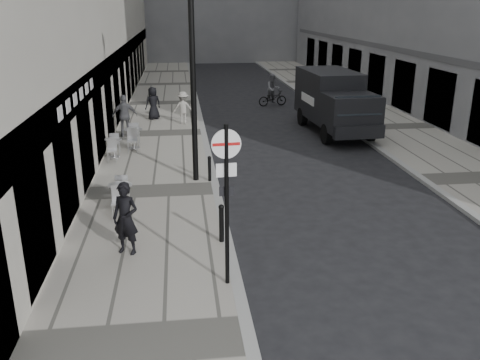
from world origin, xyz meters
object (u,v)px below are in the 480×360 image
at_px(walking_man, 126,219).
at_px(lamppost, 192,60).
at_px(sign_post, 227,185).
at_px(panel_van, 334,99).
at_px(cyclist, 273,94).

relative_size(walking_man, lamppost, 0.25).
relative_size(sign_post, lamppost, 0.48).
bearing_deg(lamppost, walking_man, -109.33).
height_order(walking_man, lamppost, lamppost).
distance_m(lamppost, panel_van, 9.55).
relative_size(lamppost, panel_van, 1.18).
distance_m(walking_man, cyclist, 19.57).
xyz_separation_m(panel_van, cyclist, (-1.58, 6.79, -0.83)).
height_order(sign_post, cyclist, sign_post).
xyz_separation_m(sign_post, lamppost, (-0.40, 6.74, 1.74)).
bearing_deg(walking_man, cyclist, 93.11).
bearing_deg(cyclist, panel_van, -87.74).
bearing_deg(panel_van, walking_man, -128.70).
height_order(sign_post, lamppost, lamppost).
xyz_separation_m(sign_post, panel_van, (6.19, 13.20, -0.75)).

